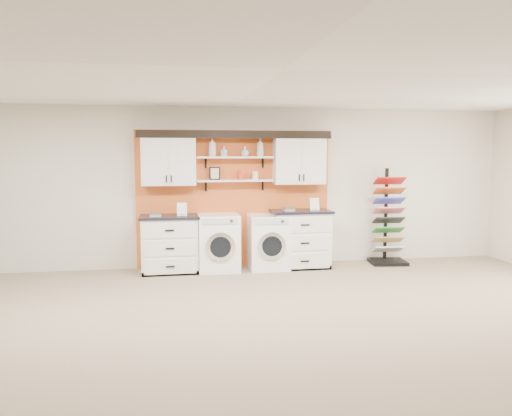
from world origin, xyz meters
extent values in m
plane|color=#85725A|center=(0.00, 0.00, 0.00)|extent=(10.00, 10.00, 0.00)
plane|color=white|center=(0.00, 0.00, 2.80)|extent=(10.00, 10.00, 0.00)
plane|color=beige|center=(0.00, 4.00, 1.40)|extent=(10.00, 0.00, 10.00)
cube|color=#CC5822|center=(0.00, 3.96, 1.20)|extent=(3.40, 0.07, 2.40)
cube|color=white|center=(-1.13, 3.80, 1.88)|extent=(0.90, 0.34, 0.84)
cube|color=white|center=(-1.35, 3.62, 1.88)|extent=(0.42, 0.01, 0.78)
cube|color=white|center=(-0.91, 3.62, 1.88)|extent=(0.42, 0.01, 0.78)
cube|color=white|center=(1.13, 3.80, 1.88)|extent=(0.90, 0.34, 0.84)
cube|color=white|center=(0.91, 3.62, 1.88)|extent=(0.42, 0.01, 0.78)
cube|color=white|center=(1.35, 3.62, 1.88)|extent=(0.42, 0.01, 0.78)
cube|color=white|center=(0.00, 3.80, 1.53)|extent=(1.32, 0.28, 0.03)
cube|color=white|center=(0.00, 3.80, 1.93)|extent=(1.32, 0.28, 0.03)
cube|color=black|center=(0.00, 3.82, 2.33)|extent=(3.30, 0.40, 0.10)
cube|color=black|center=(0.00, 3.63, 2.27)|extent=(3.30, 0.04, 0.04)
cube|color=black|center=(-0.35, 3.85, 1.66)|extent=(0.18, 0.02, 0.22)
cube|color=beige|center=(-0.35, 3.84, 1.66)|extent=(0.14, 0.01, 0.18)
cylinder|color=red|center=(0.10, 3.80, 1.62)|extent=(0.11, 0.11, 0.16)
cylinder|color=silver|center=(0.35, 3.80, 1.61)|extent=(0.10, 0.10, 0.14)
cube|color=white|center=(-1.13, 3.65, 0.46)|extent=(0.93, 0.60, 0.93)
cube|color=black|center=(-1.13, 3.38, 0.04)|extent=(0.93, 0.06, 0.07)
cube|color=black|center=(-1.13, 3.65, 0.95)|extent=(0.99, 0.66, 0.04)
cube|color=white|center=(-1.13, 3.34, 0.76)|extent=(0.84, 0.02, 0.26)
cube|color=white|center=(-1.13, 3.34, 0.46)|extent=(0.84, 0.02, 0.26)
cube|color=white|center=(-1.13, 3.34, 0.16)|extent=(0.84, 0.02, 0.26)
cube|color=white|center=(1.13, 3.65, 0.48)|extent=(0.97, 0.60, 0.97)
cube|color=black|center=(1.13, 3.38, 0.04)|extent=(0.97, 0.06, 0.08)
cube|color=black|center=(1.13, 3.65, 0.99)|extent=(1.03, 0.66, 0.04)
cube|color=white|center=(1.13, 3.34, 0.80)|extent=(0.88, 0.02, 0.27)
cube|color=white|center=(1.13, 3.34, 0.48)|extent=(0.88, 0.02, 0.27)
cube|color=white|center=(1.13, 3.34, 0.17)|extent=(0.88, 0.02, 0.27)
cube|color=white|center=(-0.31, 3.65, 0.48)|extent=(0.69, 0.66, 0.97)
cube|color=silver|center=(-0.31, 3.31, 0.90)|extent=(0.59, 0.02, 0.10)
cylinder|color=silver|center=(-0.31, 3.31, 0.47)|extent=(0.49, 0.05, 0.49)
cylinder|color=black|center=(-0.31, 3.29, 0.47)|extent=(0.35, 0.03, 0.35)
cube|color=white|center=(0.55, 3.65, 0.47)|extent=(0.67, 0.66, 0.94)
cube|color=silver|center=(0.55, 3.31, 0.87)|extent=(0.57, 0.02, 0.10)
cylinder|color=silver|center=(0.55, 3.31, 0.46)|extent=(0.48, 0.05, 0.48)
cylinder|color=black|center=(0.55, 3.29, 0.46)|extent=(0.34, 0.03, 0.34)
cube|color=black|center=(2.77, 3.65, 0.03)|extent=(0.68, 0.59, 0.06)
cube|color=black|center=(2.79, 3.84, 0.89)|extent=(0.06, 0.06, 1.68)
cube|color=silver|center=(2.77, 3.67, 0.26)|extent=(0.55, 0.35, 0.15)
cube|color=#A37C44|center=(2.77, 3.67, 0.44)|extent=(0.55, 0.35, 0.15)
cube|color=#23832F|center=(2.77, 3.67, 0.62)|extent=(0.55, 0.35, 0.15)
cube|color=black|center=(2.77, 3.67, 0.80)|extent=(0.55, 0.35, 0.15)
cube|color=#F96E7D|center=(2.77, 3.67, 0.97)|extent=(0.55, 0.35, 0.15)
cube|color=blue|center=(2.77, 3.67, 1.15)|extent=(0.55, 0.35, 0.15)
cube|color=#FD601A|center=(2.77, 3.67, 1.33)|extent=(0.55, 0.35, 0.15)
cube|color=red|center=(2.77, 3.67, 1.51)|extent=(0.55, 0.35, 0.15)
imported|color=silver|center=(-0.39, 3.80, 2.11)|extent=(0.14, 0.14, 0.33)
imported|color=silver|center=(-0.19, 3.80, 2.03)|extent=(0.11, 0.11, 0.17)
imported|color=silver|center=(0.17, 3.80, 2.03)|extent=(0.14, 0.14, 0.17)
imported|color=silver|center=(0.44, 3.80, 2.10)|extent=(0.13, 0.13, 0.32)
camera|label=1|loc=(-1.06, -4.75, 2.01)|focal=35.00mm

